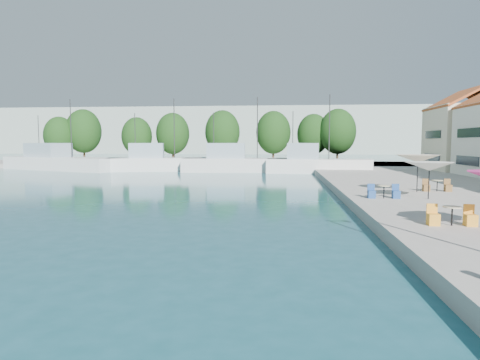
# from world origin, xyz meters

# --- Properties ---
(quay_far) EXTENTS (90.00, 16.00, 0.60)m
(quay_far) POSITION_xyz_m (-8.00, 67.00, 0.30)
(quay_far) COLOR #9B948C
(quay_far) RESTS_ON ground
(hill_west) EXTENTS (180.00, 40.00, 16.00)m
(hill_west) POSITION_xyz_m (-30.00, 160.00, 8.00)
(hill_west) COLOR #9CAA9D
(hill_west) RESTS_ON ground
(hill_east) EXTENTS (140.00, 40.00, 12.00)m
(hill_east) POSITION_xyz_m (40.00, 180.00, 6.00)
(hill_east) COLOR #9CAA9D
(hill_east) RESTS_ON ground
(building_06) EXTENTS (9.00, 8.80, 10.20)m
(building_06) POSITION_xyz_m (24.00, 51.00, 5.50)
(building_06) COLOR #F5E8C4
(building_06) RESTS_ON quay_right
(trawler_01) EXTENTS (19.58, 11.65, 10.20)m
(trawler_01) POSITION_xyz_m (-29.33, 56.08, 1.07)
(trawler_01) COLOR silver
(trawler_01) RESTS_ON ground
(trawler_02) EXTENTS (15.40, 7.16, 10.20)m
(trawler_02) POSITION_xyz_m (-14.46, 55.23, 1.07)
(trawler_02) COLOR silver
(trawler_02) RESTS_ON ground
(trawler_03) EXTENTS (16.67, 5.37, 10.20)m
(trawler_03) POSITION_xyz_m (-3.33, 54.66, 1.07)
(trawler_03) COLOR silver
(trawler_03) RESTS_ON ground
(trawler_04) EXTENTS (13.06, 4.06, 10.20)m
(trawler_04) POSITION_xyz_m (6.21, 52.81, 1.07)
(trawler_04) COLOR silver
(trawler_04) RESTS_ON ground
(tree_01) EXTENTS (5.24, 5.24, 7.75)m
(tree_01) POSITION_xyz_m (-36.36, 69.11, 5.07)
(tree_01) COLOR #3F2B19
(tree_01) RESTS_ON quay_far
(tree_02) EXTENTS (6.16, 6.16, 9.12)m
(tree_02) POSITION_xyz_m (-32.87, 70.95, 5.86)
(tree_02) COLOR #3F2B19
(tree_02) RESTS_ON quay_far
(tree_03) EXTENTS (5.08, 5.08, 7.51)m
(tree_03) POSITION_xyz_m (-22.37, 68.47, 4.93)
(tree_03) COLOR #3F2B19
(tree_03) RESTS_ON quay_far
(tree_04) EXTENTS (5.58, 5.58, 8.26)m
(tree_04) POSITION_xyz_m (-16.39, 69.26, 5.37)
(tree_04) COLOR #3F2B19
(tree_04) RESTS_ON quay_far
(tree_05) EXTENTS (5.87, 5.87, 8.69)m
(tree_05) POSITION_xyz_m (-8.04, 69.99, 5.61)
(tree_05) COLOR #3F2B19
(tree_05) RESTS_ON quay_far
(tree_06) EXTENTS (5.80, 5.80, 8.59)m
(tree_06) POSITION_xyz_m (0.48, 70.97, 5.56)
(tree_06) COLOR #3F2B19
(tree_06) RESTS_ON quay_far
(tree_07) EXTENTS (5.46, 5.46, 8.08)m
(tree_07) POSITION_xyz_m (7.19, 71.42, 5.26)
(tree_07) COLOR #3F2B19
(tree_07) RESTS_ON quay_far
(tree_08) EXTENTS (5.92, 5.92, 8.77)m
(tree_08) POSITION_xyz_m (10.97, 69.66, 5.66)
(tree_08) COLOR #3F2B19
(tree_08) RESTS_ON quay_far
(umbrella_white) EXTENTS (2.76, 2.76, 2.14)m
(umbrella_white) POSITION_xyz_m (10.49, 23.93, 2.49)
(umbrella_white) COLOR black
(umbrella_white) RESTS_ON quay_right
(umbrella_cream) EXTENTS (2.90, 2.90, 2.46)m
(umbrella_cream) POSITION_xyz_m (10.92, 27.45, 2.81)
(umbrella_cream) COLOR black
(umbrella_cream) RESTS_ON quay_right
(cafe_table_01) EXTENTS (1.82, 0.70, 0.76)m
(cafe_table_01) POSITION_xyz_m (8.71, 15.73, 0.89)
(cafe_table_01) COLOR black
(cafe_table_01) RESTS_ON quay_right
(cafe_table_02) EXTENTS (1.82, 0.70, 0.76)m
(cafe_table_02) POSITION_xyz_m (7.99, 23.97, 0.89)
(cafe_table_02) COLOR black
(cafe_table_02) RESTS_ON quay_right
(cafe_table_03) EXTENTS (1.82, 0.70, 0.76)m
(cafe_table_03) POSITION_xyz_m (12.37, 27.96, 0.89)
(cafe_table_03) COLOR black
(cafe_table_03) RESTS_ON quay_right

